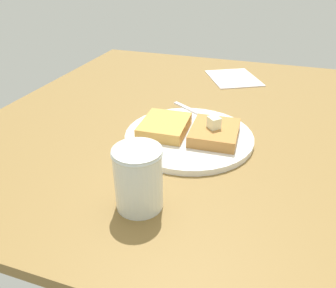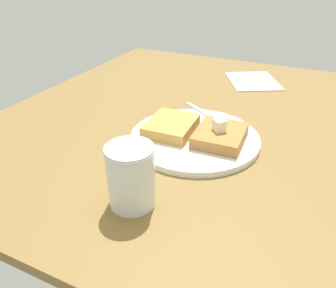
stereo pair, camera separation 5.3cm
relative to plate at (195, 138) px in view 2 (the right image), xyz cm
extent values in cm
cube|color=olive|center=(-0.92, -10.70, -1.56)|extent=(91.82, 91.82, 1.85)
cylinder|color=white|center=(0.00, 0.00, -0.07)|extent=(24.51, 24.51, 1.13)
torus|color=#255271|center=(0.00, 0.00, 0.10)|extent=(24.51, 24.51, 0.80)
cube|color=#B3783A|center=(-4.85, -0.21, 1.57)|extent=(8.96, 10.64, 2.15)
cube|color=gold|center=(4.85, 0.21, 1.57)|extent=(8.96, 10.64, 2.15)
cube|color=#F2F1C8|center=(-4.63, 0.00, 3.71)|extent=(2.85, 2.85, 2.12)
cube|color=silver|center=(2.72, -10.51, 0.68)|extent=(8.95, 6.08, 0.36)
cube|color=silver|center=(-2.70, -7.10, 0.68)|extent=(3.54, 3.35, 0.36)
cube|color=silver|center=(-5.68, -6.21, 0.68)|extent=(2.88, 1.97, 0.36)
cube|color=silver|center=(-5.38, -5.74, 0.68)|extent=(2.88, 1.97, 0.36)
cube|color=silver|center=(-5.09, -5.27, 0.68)|extent=(2.88, 1.97, 0.36)
cube|color=silver|center=(-4.80, -4.81, 0.68)|extent=(2.88, 1.97, 0.36)
cylinder|color=#341A05|center=(1.60, 20.52, 3.27)|extent=(6.14, 6.14, 7.80)
cylinder|color=silver|center=(1.60, 20.52, 3.98)|extent=(6.67, 6.67, 9.23)
torus|color=silver|center=(1.60, 20.52, 8.14)|extent=(6.91, 6.91, 0.50)
cube|color=white|center=(-2.77, -38.02, -0.49)|extent=(18.40, 19.47, 0.30)
camera|label=1|loc=(-13.62, 53.38, 30.55)|focal=35.00mm
camera|label=2|loc=(-18.51, 51.43, 30.55)|focal=35.00mm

